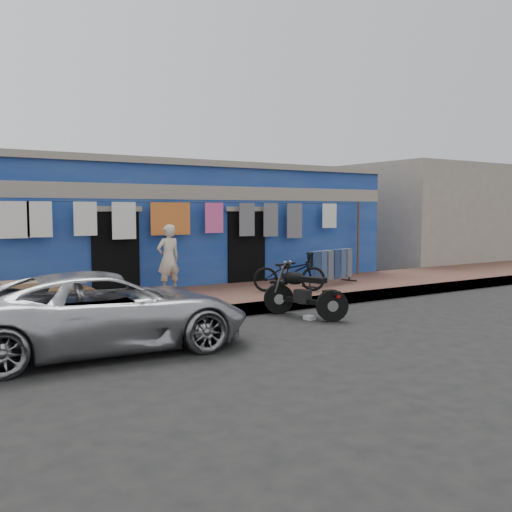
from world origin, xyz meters
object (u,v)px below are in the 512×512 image
Objects in this scene: bicycle at (289,268)px; charpoy at (48,292)px; car at (106,310)px; motorcycle at (305,291)px; jeans_rack at (330,266)px; seated_person at (168,259)px.

charpoy is (-5.17, 0.81, -0.25)m from bicycle.
charpoy is at bearing 7.82° from car.
car reaches higher than charpoy.
motorcycle is (-0.86, -1.69, -0.26)m from bicycle.
seated_person is at bearing 168.35° from jeans_rack.
bicycle reaches higher than motorcycle.
bicycle is 1.92m from motorcycle.
car is at bearing 141.48° from bicycle.
motorcycle is 0.91× the size of jeans_rack.
jeans_rack reaches higher than motorcycle.
jeans_rack is at bearing 162.46° from seated_person.
car reaches higher than jeans_rack.
charpoy is 0.90× the size of jeans_rack.
car reaches higher than motorcycle.
seated_person is (2.59, 3.52, 0.40)m from car.
car is 7.18m from jeans_rack.
motorcycle is 1.01× the size of charpoy.
charpoy is (-4.31, 2.50, 0.01)m from motorcycle.
car is 2.56× the size of motorcycle.
charpoy is (-0.16, 2.99, -0.09)m from car.
motorcycle is (4.15, 0.49, -0.10)m from car.
jeans_rack reaches higher than charpoy.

